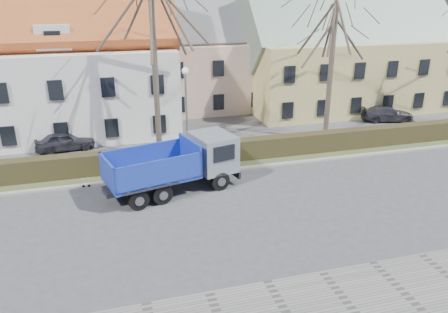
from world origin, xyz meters
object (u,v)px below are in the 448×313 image
object	(u,v)px
dump_truck	(168,167)
streetlight	(187,115)
parked_car_a	(65,141)
parked_car_b	(387,114)
cart_frame	(82,182)

from	to	relation	value
dump_truck	streetlight	world-z (taller)	streetlight
parked_car_a	parked_car_b	bearing A→B (deg)	-95.45
streetlight	parked_car_b	bearing A→B (deg)	13.49
parked_car_a	parked_car_b	xyz separation A→B (m)	(25.00, 0.20, -0.05)
dump_truck	cart_frame	xyz separation A→B (m)	(-4.49, 1.82, -1.15)
parked_car_b	dump_truck	bearing A→B (deg)	128.41
parked_car_a	parked_car_b	size ratio (longest dim) A/B	0.92
cart_frame	parked_car_a	world-z (taller)	parked_car_a
dump_truck	cart_frame	world-z (taller)	dump_truck
cart_frame	parked_car_a	distance (m)	6.64
cart_frame	parked_car_b	xyz separation A→B (m)	(23.79, 6.72, 0.30)
cart_frame	parked_car_a	xyz separation A→B (m)	(-1.21, 6.52, 0.35)
streetlight	cart_frame	distance (m)	7.35
parked_car_a	parked_car_b	world-z (taller)	parked_car_a
dump_truck	streetlight	distance (m)	4.98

